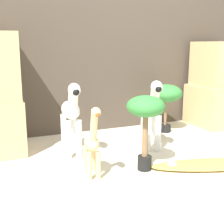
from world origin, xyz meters
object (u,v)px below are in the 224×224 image
object	(u,v)px
zebra_left	(71,113)
giraffe_figurine	(92,142)
zebra_right	(152,109)
potted_palm_front	(146,112)
potted_palm_back	(166,95)
surfboard	(218,164)

from	to	relation	value
zebra_left	giraffe_figurine	xyz separation A→B (m)	(0.01, -0.55, -0.12)
zebra_right	potted_palm_front	distance (m)	0.56
potted_palm_front	potted_palm_back	world-z (taller)	potted_palm_front
zebra_left	giraffe_figurine	bearing A→B (deg)	-89.34
giraffe_figurine	surfboard	xyz separation A→B (m)	(1.04, -0.21, -0.26)
giraffe_figurine	zebra_right	bearing A→B (deg)	28.99
zebra_left	potted_palm_front	bearing A→B (deg)	-52.34
potted_palm_front	potted_palm_back	size ratio (longest dim) A/B	1.10
potted_palm_back	zebra_left	bearing A→B (deg)	-165.04
zebra_right	zebra_left	xyz separation A→B (m)	(-0.76, 0.13, 0.00)
giraffe_figurine	surfboard	world-z (taller)	giraffe_figurine
giraffe_figurine	potted_palm_front	world-z (taller)	potted_palm_front
zebra_right	zebra_left	size ratio (longest dim) A/B	1.00
giraffe_figurine	potted_palm_front	xyz separation A→B (m)	(0.44, -0.03, 0.20)
potted_palm_front	zebra_right	bearing A→B (deg)	54.47
zebra_right	potted_palm_front	size ratio (longest dim) A/B	1.12
potted_palm_front	giraffe_figurine	bearing A→B (deg)	176.38
zebra_right	zebra_left	world-z (taller)	same
surfboard	giraffe_figurine	bearing A→B (deg)	168.32
zebra_left	potted_palm_back	size ratio (longest dim) A/B	1.24
giraffe_figurine	potted_palm_back	bearing A→B (deg)	35.87
potted_palm_back	surfboard	bearing A→B (deg)	-98.68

